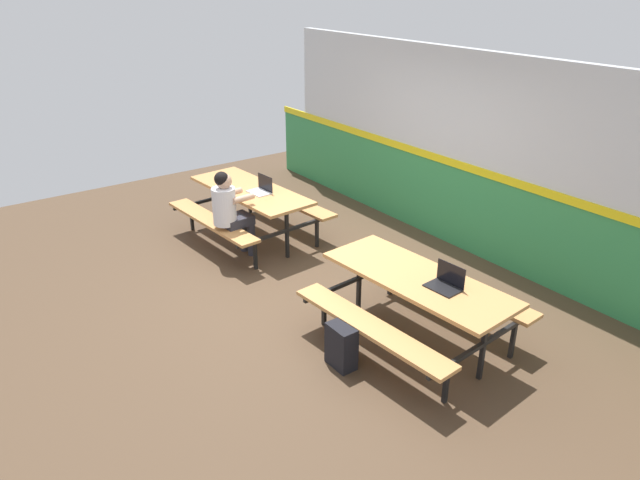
% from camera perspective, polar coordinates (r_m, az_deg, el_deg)
% --- Properties ---
extents(ground_plane, '(10.00, 10.00, 0.02)m').
position_cam_1_polar(ground_plane, '(7.12, -1.14, -4.44)').
color(ground_plane, '#4C3826').
extents(accent_backdrop, '(8.00, 0.14, 2.60)m').
position_cam_1_polar(accent_backdrop, '(8.09, 12.63, 8.26)').
color(accent_backdrop, '#338C4C').
rests_on(accent_backdrop, ground).
extents(picnic_table_left, '(2.04, 1.69, 0.74)m').
position_cam_1_polar(picnic_table_left, '(8.17, -6.74, 3.89)').
color(picnic_table_left, tan).
rests_on(picnic_table_left, ground).
extents(picnic_table_right, '(2.04, 1.69, 0.74)m').
position_cam_1_polar(picnic_table_right, '(5.89, 9.38, -4.94)').
color(picnic_table_right, tan).
rests_on(picnic_table_right, ground).
extents(student_nearer, '(0.38, 0.53, 1.21)m').
position_cam_1_polar(student_nearer, '(7.57, -8.77, 3.10)').
color(student_nearer, '#2D2D38').
rests_on(student_nearer, ground).
extents(laptop_silver, '(0.34, 0.24, 0.22)m').
position_cam_1_polar(laptop_silver, '(7.96, -5.73, 4.97)').
color(laptop_silver, silver).
rests_on(laptop_silver, picnic_table_left).
extents(laptop_dark, '(0.34, 0.24, 0.22)m').
position_cam_1_polar(laptop_dark, '(5.65, 12.12, -4.10)').
color(laptop_dark, black).
rests_on(laptop_dark, picnic_table_right).
extents(backpack_dark, '(0.30, 0.22, 0.44)m').
position_cam_1_polar(backpack_dark, '(5.65, 2.14, -10.29)').
color(backpack_dark, black).
rests_on(backpack_dark, ground).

